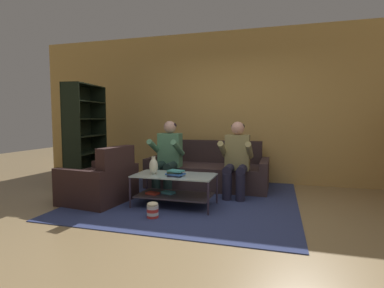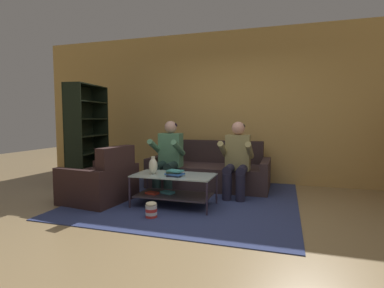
{
  "view_description": "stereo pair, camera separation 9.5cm",
  "coord_description": "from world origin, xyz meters",
  "px_view_note": "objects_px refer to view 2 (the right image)",
  "views": [
    {
      "loc": [
        0.88,
        -3.4,
        1.23
      ],
      "look_at": [
        -0.37,
        0.92,
        0.85
      ],
      "focal_mm": 28.0,
      "sensor_mm": 36.0,
      "label": 1
    },
    {
      "loc": [
        0.97,
        -3.37,
        1.23
      ],
      "look_at": [
        -0.37,
        0.92,
        0.85
      ],
      "focal_mm": 28.0,
      "sensor_mm": 36.0,
      "label": 2
    }
  ],
  "objects_px": {
    "coffee_table": "(173,185)",
    "armchair": "(100,183)",
    "bookshelf": "(85,145)",
    "person_seated_left": "(168,154)",
    "couch": "(209,172)",
    "book_stack": "(174,173)",
    "person_seated_right": "(237,156)",
    "vase": "(153,166)",
    "popcorn_tub": "(151,210)"
  },
  "relations": [
    {
      "from": "coffee_table",
      "to": "armchair",
      "type": "height_order",
      "value": "armchair"
    },
    {
      "from": "bookshelf",
      "to": "armchair",
      "type": "relative_size",
      "value": 1.84
    },
    {
      "from": "person_seated_left",
      "to": "armchair",
      "type": "xyz_separation_m",
      "value": [
        -0.74,
        -0.88,
        -0.36
      ]
    },
    {
      "from": "couch",
      "to": "armchair",
      "type": "xyz_separation_m",
      "value": [
        -1.31,
        -1.42,
        0.01
      ]
    },
    {
      "from": "book_stack",
      "to": "armchair",
      "type": "height_order",
      "value": "armchair"
    },
    {
      "from": "person_seated_left",
      "to": "person_seated_right",
      "type": "bearing_deg",
      "value": -0.04
    },
    {
      "from": "coffee_table",
      "to": "vase",
      "type": "relative_size",
      "value": 4.51
    },
    {
      "from": "coffee_table",
      "to": "armchair",
      "type": "distance_m",
      "value": 1.12
    },
    {
      "from": "vase",
      "to": "bookshelf",
      "type": "relative_size",
      "value": 0.14
    },
    {
      "from": "coffee_table",
      "to": "popcorn_tub",
      "type": "bearing_deg",
      "value": -98.54
    },
    {
      "from": "couch",
      "to": "person_seated_right",
      "type": "xyz_separation_m",
      "value": [
        0.58,
        -0.54,
        0.37
      ]
    },
    {
      "from": "person_seated_left",
      "to": "coffee_table",
      "type": "distance_m",
      "value": 0.93
    },
    {
      "from": "person_seated_right",
      "to": "armchair",
      "type": "height_order",
      "value": "person_seated_right"
    },
    {
      "from": "coffee_table",
      "to": "vase",
      "type": "distance_m",
      "value": 0.39
    },
    {
      "from": "person_seated_left",
      "to": "popcorn_tub",
      "type": "relative_size",
      "value": 5.83
    },
    {
      "from": "coffee_table",
      "to": "popcorn_tub",
      "type": "relative_size",
      "value": 5.5
    },
    {
      "from": "person_seated_right",
      "to": "bookshelf",
      "type": "relative_size",
      "value": 0.64
    },
    {
      "from": "coffee_table",
      "to": "person_seated_left",
      "type": "bearing_deg",
      "value": 116.21
    },
    {
      "from": "armchair",
      "to": "popcorn_tub",
      "type": "distance_m",
      "value": 1.15
    },
    {
      "from": "person_seated_left",
      "to": "bookshelf",
      "type": "bearing_deg",
      "value": -179.31
    },
    {
      "from": "book_stack",
      "to": "bookshelf",
      "type": "height_order",
      "value": "bookshelf"
    },
    {
      "from": "couch",
      "to": "bookshelf",
      "type": "height_order",
      "value": "bookshelf"
    },
    {
      "from": "vase",
      "to": "popcorn_tub",
      "type": "relative_size",
      "value": 1.22
    },
    {
      "from": "person_seated_left",
      "to": "armchair",
      "type": "distance_m",
      "value": 1.2
    },
    {
      "from": "vase",
      "to": "armchair",
      "type": "xyz_separation_m",
      "value": [
        -0.84,
        -0.05,
        -0.29
      ]
    },
    {
      "from": "couch",
      "to": "vase",
      "type": "bearing_deg",
      "value": -109.05
    },
    {
      "from": "book_stack",
      "to": "popcorn_tub",
      "type": "distance_m",
      "value": 0.61
    },
    {
      "from": "person_seated_left",
      "to": "person_seated_right",
      "type": "relative_size",
      "value": 1.01
    },
    {
      "from": "coffee_table",
      "to": "bookshelf",
      "type": "distance_m",
      "value": 2.2
    },
    {
      "from": "couch",
      "to": "armchair",
      "type": "bearing_deg",
      "value": -132.76
    },
    {
      "from": "person_seated_right",
      "to": "person_seated_left",
      "type": "bearing_deg",
      "value": 179.96
    },
    {
      "from": "vase",
      "to": "book_stack",
      "type": "bearing_deg",
      "value": -8.78
    },
    {
      "from": "vase",
      "to": "popcorn_tub",
      "type": "xyz_separation_m",
      "value": [
        0.2,
        -0.5,
        -0.47
      ]
    },
    {
      "from": "couch",
      "to": "vase",
      "type": "height_order",
      "value": "couch"
    },
    {
      "from": "vase",
      "to": "popcorn_tub",
      "type": "bearing_deg",
      "value": -68.28
    },
    {
      "from": "person_seated_left",
      "to": "vase",
      "type": "distance_m",
      "value": 0.84
    },
    {
      "from": "person_seated_right",
      "to": "armchair",
      "type": "bearing_deg",
      "value": -155.06
    },
    {
      "from": "person_seated_right",
      "to": "book_stack",
      "type": "height_order",
      "value": "person_seated_right"
    },
    {
      "from": "couch",
      "to": "person_seated_right",
      "type": "distance_m",
      "value": 0.87
    },
    {
      "from": "person_seated_left",
      "to": "bookshelf",
      "type": "height_order",
      "value": "bookshelf"
    },
    {
      "from": "person_seated_right",
      "to": "armchair",
      "type": "xyz_separation_m",
      "value": [
        -1.89,
        -0.88,
        -0.36
      ]
    },
    {
      "from": "person_seated_right",
      "to": "armchair",
      "type": "distance_m",
      "value": 2.11
    },
    {
      "from": "couch",
      "to": "popcorn_tub",
      "type": "height_order",
      "value": "couch"
    },
    {
      "from": "vase",
      "to": "book_stack",
      "type": "distance_m",
      "value": 0.35
    },
    {
      "from": "coffee_table",
      "to": "book_stack",
      "type": "relative_size",
      "value": 4.25
    },
    {
      "from": "person_seated_left",
      "to": "popcorn_tub",
      "type": "distance_m",
      "value": 1.47
    },
    {
      "from": "person_seated_left",
      "to": "person_seated_right",
      "type": "distance_m",
      "value": 1.15
    },
    {
      "from": "popcorn_tub",
      "to": "person_seated_right",
      "type": "bearing_deg",
      "value": 57.48
    },
    {
      "from": "person_seated_left",
      "to": "bookshelf",
      "type": "relative_size",
      "value": 0.65
    },
    {
      "from": "armchair",
      "to": "book_stack",
      "type": "bearing_deg",
      "value": -0.32
    }
  ]
}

